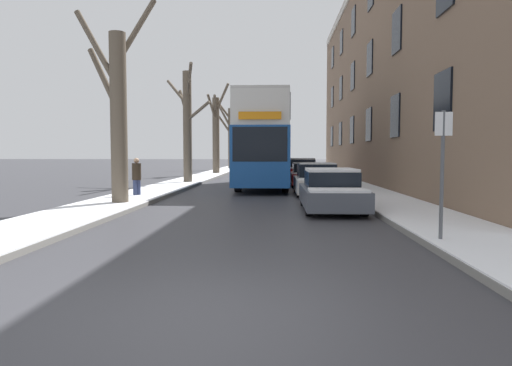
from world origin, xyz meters
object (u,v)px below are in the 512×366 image
Objects in this scene: bare_tree_left_3 at (230,136)px; parked_car_3 at (302,170)px; bare_tree_left_0 at (118,110)px; pedestrian_left_sidewalk at (137,176)px; parked_car_0 at (331,191)px; parked_car_1 at (316,180)px; double_decker_bus at (264,138)px; street_sign_post at (442,169)px; bare_tree_left_2 at (216,132)px; parked_car_2 at (307,175)px; bare_tree_left_1 at (187,123)px.

bare_tree_left_3 is 1.75× the size of parked_car_3.
bare_tree_left_0 is 3.50m from pedestrian_left_sidewalk.
parked_car_0 is at bearing -6.01° from bare_tree_left_0.
parked_car_1 is (-0.00, 5.43, 0.03)m from parked_car_0.
parked_car_0 is 0.97× the size of parked_car_3.
parked_car_1 is (2.41, -4.75, -1.97)m from double_decker_bus.
parked_car_1 reaches higher than parked_car_0.
bare_tree_left_0 is at bearing -115.85° from double_decker_bus.
street_sign_post reaches higher than parked_car_3.
pedestrian_left_sidewalk is at bearing 155.14° from parked_car_0.
parked_car_0 is at bearing -74.37° from bare_tree_left_2.
parked_car_2 is (6.99, 10.40, -2.61)m from bare_tree_left_0.
bare_tree_left_3 is 27.75m from parked_car_2.
parked_car_2 is 10.62m from pedestrian_left_sidewalk.
double_decker_bus reaches higher than parked_car_0.
double_decker_bus is at bearing 116.90° from parked_car_1.
pedestrian_left_sidewalk is (-7.21, 3.34, 0.27)m from parked_car_0.
street_sign_post is (3.80, -15.80, -1.13)m from double_decker_bus.
parked_car_3 is (0.00, 5.28, 0.09)m from parked_car_2.
parked_car_1 is 1.01× the size of parked_car_2.
parked_car_0 is at bearing -90.00° from parked_car_1.
street_sign_post is at bearing -86.38° from parked_car_3.
bare_tree_left_1 is at bearing -148.15° from parked_car_3.
bare_tree_left_2 is 3.00× the size of street_sign_post.
bare_tree_left_2 reaches higher than parked_car_1.
bare_tree_left_2 is at bearing -89.50° from bare_tree_left_3.
bare_tree_left_0 is 10.66m from street_sign_post.
double_decker_bus is 3.27m from parked_car_2.
parked_car_3 is 2.78× the size of pedestrian_left_sidewalk.
bare_tree_left_3 is at bearing 90.24° from bare_tree_left_1.
street_sign_post is (8.38, -6.35, -1.74)m from bare_tree_left_0.
parked_car_1 is at bearing -63.10° from double_decker_bus.
bare_tree_left_2 is (0.01, 12.59, 0.06)m from bare_tree_left_1.
bare_tree_left_3 reaches higher than parked_car_2.
bare_tree_left_2 is 15.53m from parked_car_2.
double_decker_bus reaches higher than street_sign_post.
bare_tree_left_3 is at bearing 104.77° from parked_car_2.
parked_car_3 is 14.93m from pedestrian_left_sidewalk.
bare_tree_left_0 reaches higher than parked_car_0.
pedestrian_left_sidewalk is (-7.21, -7.79, 0.28)m from parked_car_2.
street_sign_post is (1.39, -5.62, 0.86)m from parked_car_0.
parked_car_1 is 5.70m from parked_car_2.
parked_car_0 is at bearing -60.28° from bare_tree_left_1.
pedestrian_left_sidewalk reaches higher than parked_car_0.
parked_car_1 is (6.92, -6.68, -2.93)m from bare_tree_left_1.
parked_car_3 is (-0.00, 16.41, 0.08)m from parked_car_0.
pedestrian_left_sidewalk is at bearing -125.03° from double_decker_bus.
double_decker_bus is 2.63× the size of parked_car_1.
parked_car_2 is 16.83m from street_sign_post.
double_decker_bus is 10.65m from parked_car_0.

